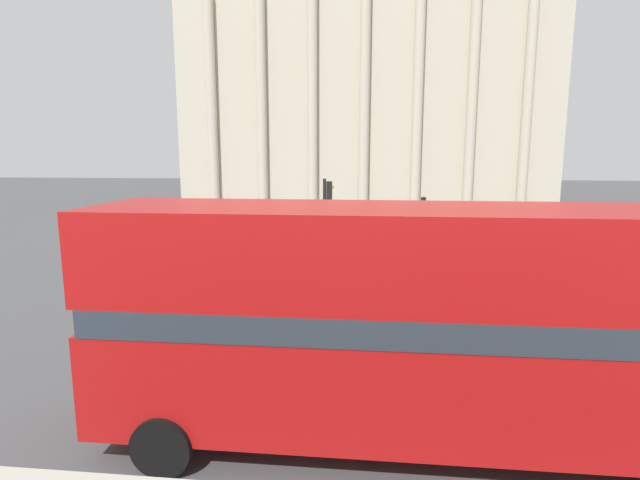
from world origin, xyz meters
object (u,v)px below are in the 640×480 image
at_px(double_decker_bus, 429,319).
at_px(traffic_light_near, 425,253).
at_px(car_black, 269,256).
at_px(traffic_light_mid, 326,217).
at_px(car_navy, 332,248).
at_px(pedestrian_red, 463,233).
at_px(plaza_building_left, 366,89).
at_px(pedestrian_blue, 206,231).

xyz_separation_m(double_decker_bus, traffic_light_near, (0.33, 4.26, 0.28)).
bearing_deg(car_black, traffic_light_near, 73.67).
xyz_separation_m(traffic_light_mid, car_navy, (-0.11, 4.21, -1.99)).
relative_size(double_decker_bus, pedestrian_red, 6.33).
bearing_deg(car_black, traffic_light_mid, 90.68).
xyz_separation_m(double_decker_bus, car_navy, (-2.82, 14.68, -1.63)).
bearing_deg(plaza_building_left, car_black, -96.59).
relative_size(plaza_building_left, pedestrian_blue, 19.33).
bearing_deg(pedestrian_red, traffic_light_mid, 18.26).
distance_m(traffic_light_near, car_black, 10.27).
height_order(plaza_building_left, pedestrian_blue, plaza_building_left).
xyz_separation_m(plaza_building_left, car_black, (-3.48, -30.14, -10.60)).
bearing_deg(pedestrian_blue, car_navy, 71.80).
height_order(traffic_light_near, car_black, traffic_light_near).
relative_size(traffic_light_near, car_black, 0.95).
xyz_separation_m(double_decker_bus, pedestrian_red, (3.65, 17.85, -1.31)).
bearing_deg(double_decker_bus, plaza_building_left, 85.06).
height_order(double_decker_bus, traffic_light_near, double_decker_bus).
bearing_deg(car_navy, plaza_building_left, 127.81).
distance_m(plaza_building_left, car_navy, 30.00).
distance_m(traffic_light_mid, car_navy, 4.66).
height_order(traffic_light_mid, car_black, traffic_light_mid).
height_order(traffic_light_mid, car_navy, traffic_light_mid).
height_order(pedestrian_red, pedestrian_blue, pedestrian_blue).
bearing_deg(traffic_light_mid, double_decker_bus, -75.49).
distance_m(double_decker_bus, pedestrian_red, 18.27).
relative_size(pedestrian_red, pedestrian_blue, 0.97).
relative_size(double_decker_bus, traffic_light_near, 2.80).
distance_m(car_navy, pedestrian_blue, 7.20).
distance_m(car_navy, car_black, 3.30).
xyz_separation_m(car_navy, pedestrian_red, (6.47, 3.17, 0.32)).
distance_m(double_decker_bus, traffic_light_mid, 10.82).
bearing_deg(double_decker_bus, traffic_light_near, 78.12).
relative_size(traffic_light_near, car_navy, 0.95).
relative_size(plaza_building_left, car_black, 8.37).
bearing_deg(plaza_building_left, traffic_light_near, -86.71).
xyz_separation_m(plaza_building_left, pedestrian_blue, (-7.75, -25.78, -10.24)).
xyz_separation_m(plaza_building_left, traffic_light_near, (2.21, -38.47, -8.69)).
height_order(car_black, pedestrian_blue, pedestrian_blue).
height_order(traffic_light_mid, pedestrian_blue, traffic_light_mid).
relative_size(double_decker_bus, plaza_building_left, 0.32).
bearing_deg(car_navy, traffic_light_near, -33.49).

